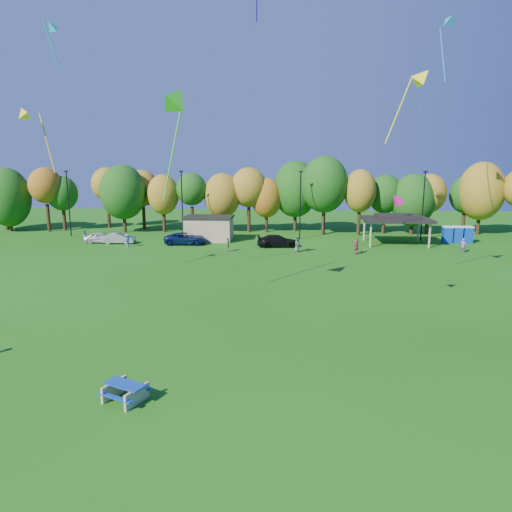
# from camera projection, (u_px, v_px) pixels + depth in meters

# --- Properties ---
(ground) EXTENTS (160.00, 160.00, 0.00)m
(ground) POSITION_uv_depth(u_px,v_px,m) (273.00, 369.00, 22.75)
(ground) COLOR #19600F
(ground) RESTS_ON ground
(tree_line) EXTENTS (93.57, 10.55, 11.15)m
(tree_line) POSITION_uv_depth(u_px,v_px,m) (279.00, 192.00, 66.12)
(tree_line) COLOR black
(tree_line) RESTS_ON ground
(lamp_posts) EXTENTS (64.50, 0.25, 9.09)m
(lamp_posts) POSITION_uv_depth(u_px,v_px,m) (300.00, 203.00, 60.70)
(lamp_posts) COLOR black
(lamp_posts) RESTS_ON ground
(utility_building) EXTENTS (6.30, 4.30, 3.25)m
(utility_building) POSITION_uv_depth(u_px,v_px,m) (209.00, 228.00, 60.30)
(utility_building) COLOR tan
(utility_building) RESTS_ON ground
(pavilion) EXTENTS (8.20, 6.20, 3.77)m
(pavilion) POSITION_uv_depth(u_px,v_px,m) (396.00, 219.00, 57.21)
(pavilion) COLOR tan
(pavilion) RESTS_ON ground
(porta_potties) EXTENTS (3.75, 1.31, 2.18)m
(porta_potties) POSITION_uv_depth(u_px,v_px,m) (457.00, 234.00, 58.49)
(porta_potties) COLOR #0C3CA7
(porta_potties) RESTS_ON ground
(picnic_table) EXTENTS (2.25, 2.09, 0.78)m
(picnic_table) POSITION_uv_depth(u_px,v_px,m) (125.00, 391.00, 19.60)
(picnic_table) COLOR tan
(picnic_table) RESTS_ON ground
(car_a) EXTENTS (4.23, 1.93, 1.41)m
(car_a) POSITION_uv_depth(u_px,v_px,m) (101.00, 237.00, 58.56)
(car_a) COLOR silver
(car_a) RESTS_ON ground
(car_b) EXTENTS (4.16, 1.58, 1.35)m
(car_b) POSITION_uv_depth(u_px,v_px,m) (119.00, 238.00, 58.08)
(car_b) COLOR #98979C
(car_b) RESTS_ON ground
(car_c) EXTENTS (5.49, 2.76, 1.49)m
(car_c) POSITION_uv_depth(u_px,v_px,m) (186.00, 239.00, 57.48)
(car_c) COLOR #0C1D4B
(car_c) RESTS_ON ground
(car_d) EXTENTS (5.30, 2.72, 1.47)m
(car_d) POSITION_uv_depth(u_px,v_px,m) (278.00, 241.00, 55.78)
(car_d) COLOR black
(car_d) RESTS_ON ground
(far_person_0) EXTENTS (1.04, 1.21, 1.62)m
(far_person_0) POSITION_uv_depth(u_px,v_px,m) (127.00, 241.00, 55.63)
(far_person_0) COLOR #4F81AF
(far_person_0) RESTS_ON ground
(far_person_1) EXTENTS (0.71, 1.66, 1.74)m
(far_person_1) POSITION_uv_depth(u_px,v_px,m) (356.00, 246.00, 51.38)
(far_person_1) COLOR #9A4060
(far_person_1) RESTS_ON ground
(far_person_2) EXTENTS (0.71, 0.69, 1.64)m
(far_person_2) POSITION_uv_depth(u_px,v_px,m) (463.00, 245.00, 52.32)
(far_person_2) COLOR #B756AC
(far_person_2) RESTS_ON ground
(far_person_3) EXTENTS (0.86, 0.95, 1.60)m
(far_person_3) POSITION_uv_depth(u_px,v_px,m) (84.00, 236.00, 59.17)
(far_person_3) COLOR teal
(far_person_3) RESTS_ON ground
(far_person_4) EXTENTS (0.48, 0.98, 1.61)m
(far_person_4) POSITION_uv_depth(u_px,v_px,m) (228.00, 245.00, 52.81)
(far_person_4) COLOR olive
(far_person_4) RESTS_ON ground
(far_person_5) EXTENTS (0.90, 1.02, 1.76)m
(far_person_5) POSITION_uv_depth(u_px,v_px,m) (297.00, 244.00, 52.60)
(far_person_5) COLOR #6C865C
(far_person_5) RESTS_ON ground
(kite_3) EXTENTS (2.83, 2.24, 5.29)m
(kite_3) POSITION_uv_depth(u_px,v_px,m) (25.00, 114.00, 35.27)
(kite_3) COLOR yellow
(kite_5) EXTENTS (3.33, 1.48, 5.48)m
(kite_5) POSITION_uv_depth(u_px,v_px,m) (422.00, 77.00, 32.14)
(kite_5) COLOR #FDF51A
(kite_8) EXTENTS (1.46, 2.67, 4.40)m
(kite_8) POSITION_uv_depth(u_px,v_px,m) (51.00, 26.00, 42.91)
(kite_8) COLOR #0ED4D8
(kite_9) EXTENTS (1.57, 3.79, 6.41)m
(kite_9) POSITION_uv_depth(u_px,v_px,m) (448.00, 22.00, 44.50)
(kite_9) COLOR #2487E8
(kite_12) EXTENTS (2.61, 4.48, 7.60)m
(kite_12) POSITION_uv_depth(u_px,v_px,m) (176.00, 99.00, 28.38)
(kite_12) COLOR #30CC1B
(kite_14) EXTENTS (1.27, 1.06, 1.09)m
(kite_14) POSITION_uv_depth(u_px,v_px,m) (396.00, 199.00, 29.51)
(kite_14) COLOR #F50D95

